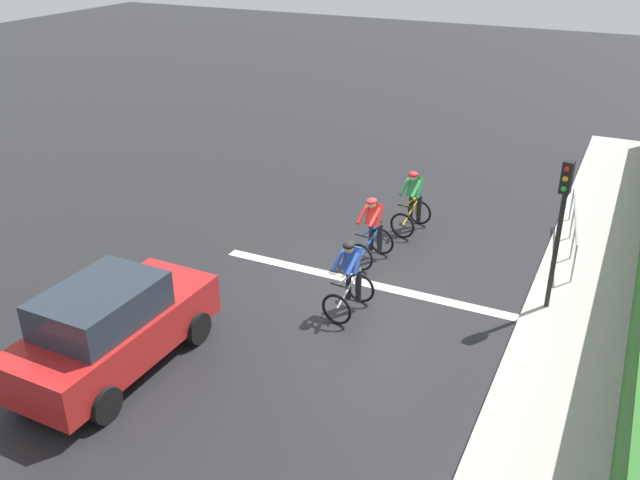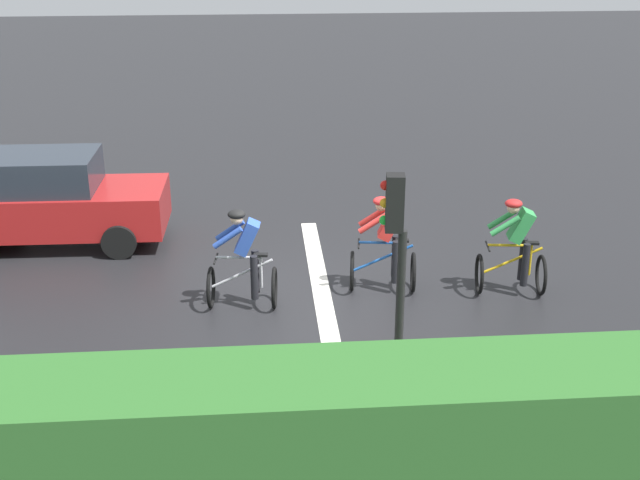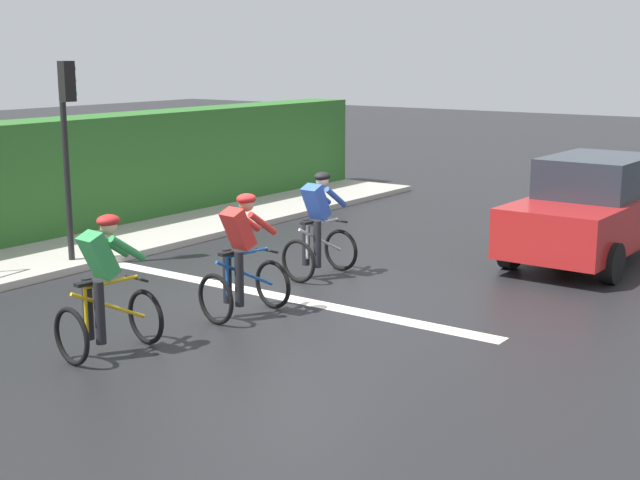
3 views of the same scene
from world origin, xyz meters
The scene contains 7 objects.
ground_plane centered at (0.00, 0.00, 0.00)m, with size 80.00×80.00×0.00m, color black.
road_marking_stop_line centered at (0.00, 0.08, 0.00)m, with size 7.00×0.30×0.01m, color silver.
cyclist_lead centered at (0.07, 3.24, 0.80)m, with size 0.80×1.15×1.66m.
cyclist_second centered at (-0.22, 1.14, 0.80)m, with size 0.82×1.16×1.66m.
cyclist_mid centered at (0.22, -1.19, 0.80)m, with size 0.78×1.14×1.66m.
car_red centered at (-2.85, -4.82, 0.87)m, with size 1.94×4.13×1.76m.
traffic_light_near_crossing centered at (3.93, 0.57, 2.22)m, with size 0.22×0.31×3.34m.
Camera 3 is at (-7.72, 9.83, 3.47)m, focal length 49.83 mm.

